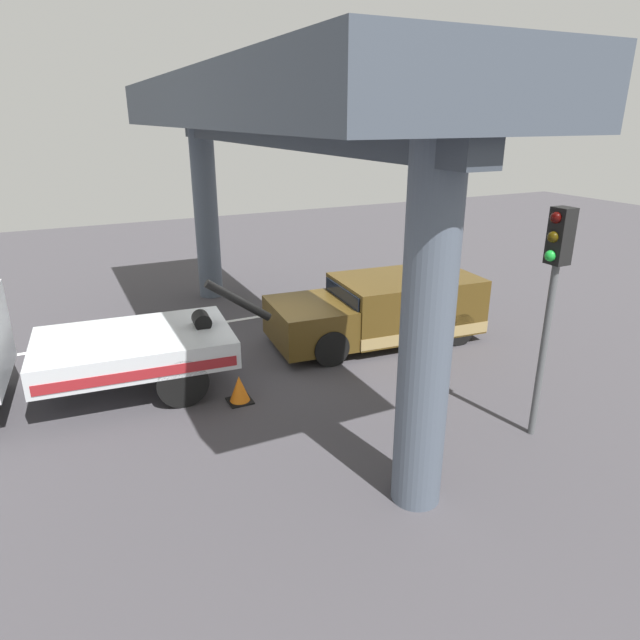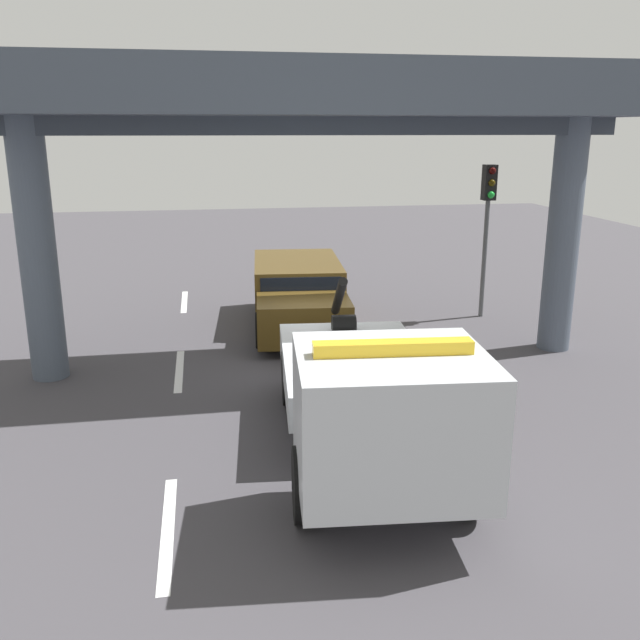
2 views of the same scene
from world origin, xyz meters
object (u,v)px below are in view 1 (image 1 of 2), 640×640
at_px(towed_van_green, 385,310).
at_px(traffic_light_near, 554,275).
at_px(traffic_cone_orange, 239,390).
at_px(tow_truck_white, 27,348).

relative_size(towed_van_green, traffic_light_near, 1.33).
distance_m(traffic_light_near, traffic_cone_orange, 6.11).
xyz_separation_m(tow_truck_white, traffic_cone_orange, (-3.62, 1.64, -0.94)).
distance_m(towed_van_green, traffic_light_near, 5.43).
bearing_deg(traffic_light_near, tow_truck_white, -32.53).
height_order(towed_van_green, traffic_light_near, traffic_light_near).
bearing_deg(traffic_cone_orange, towed_van_green, -160.11).
distance_m(tow_truck_white, traffic_cone_orange, 4.09).
bearing_deg(towed_van_green, traffic_cone_orange, 19.89).
relative_size(tow_truck_white, traffic_cone_orange, 13.22).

